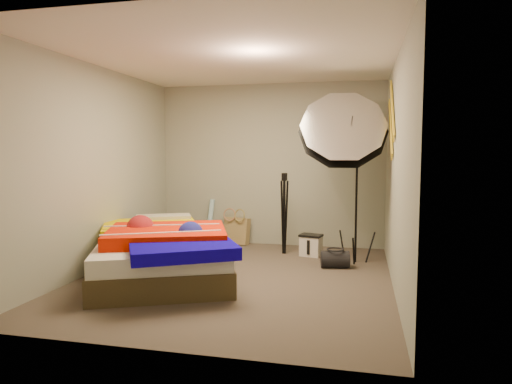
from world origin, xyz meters
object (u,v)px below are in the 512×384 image
(duffel_bag, at_px, (335,259))
(photo_umbrella, at_px, (343,133))
(camera_case, at_px, (311,246))
(wrapping_roll, at_px, (210,221))
(bed, at_px, (163,251))
(tote_bag, at_px, (237,231))
(camera_tripod, at_px, (284,208))

(duffel_bag, relative_size, photo_umbrella, 0.15)
(camera_case, bearing_deg, wrapping_roll, 174.22)
(wrapping_roll, bearing_deg, bed, -86.67)
(tote_bag, height_order, bed, bed)
(camera_case, distance_m, camera_tripod, 0.66)
(bed, bearing_deg, camera_tripod, 52.33)
(duffel_bag, bearing_deg, photo_umbrella, 64.34)
(wrapping_roll, bearing_deg, photo_umbrella, -24.38)
(photo_umbrella, bearing_deg, camera_tripod, 151.77)
(tote_bag, relative_size, camera_tripod, 0.36)
(bed, bearing_deg, camera_case, 42.92)
(bed, xyz_separation_m, photo_umbrella, (1.99, 1.08, 1.39))
(wrapping_roll, relative_size, bed, 0.28)
(tote_bag, distance_m, camera_tripod, 1.09)
(wrapping_roll, xyz_separation_m, camera_tripod, (1.29, -0.52, 0.31))
(wrapping_roll, height_order, bed, wrapping_roll)
(duffel_bag, relative_size, bed, 0.14)
(wrapping_roll, xyz_separation_m, bed, (0.12, -2.03, -0.05))
(wrapping_roll, bearing_deg, camera_case, -19.05)
(photo_umbrella, bearing_deg, bed, -151.59)
(camera_case, distance_m, duffel_bag, 0.69)
(bed, bearing_deg, photo_umbrella, 28.41)
(tote_bag, relative_size, duffel_bag, 1.19)
(bed, distance_m, photo_umbrella, 2.66)
(camera_case, bearing_deg, tote_bag, 168.14)
(duffel_bag, relative_size, camera_tripod, 0.30)
(photo_umbrella, bearing_deg, tote_bag, 150.15)
(wrapping_roll, relative_size, camera_case, 2.49)
(camera_tripod, bearing_deg, camera_case, -9.38)
(tote_bag, distance_m, bed, 2.06)
(bed, relative_size, photo_umbrella, 1.04)
(tote_bag, xyz_separation_m, bed, (-0.33, -2.03, 0.09))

